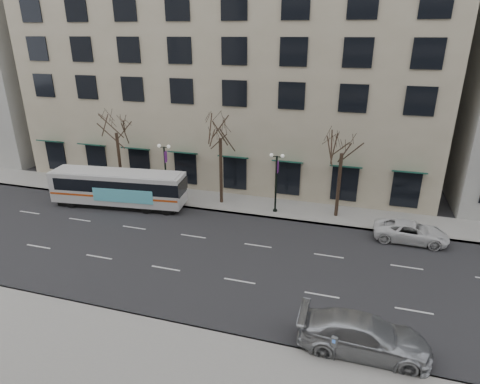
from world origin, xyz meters
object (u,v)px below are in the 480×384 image
at_px(tree_far_left, 115,123).
at_px(pay_station, 334,343).
at_px(white_pickup, 411,232).
at_px(silver_car, 364,335).
at_px(lamp_post_right, 276,180).
at_px(lamp_post_left, 166,169).
at_px(city_bus, 119,187).
at_px(tree_far_right, 343,141).
at_px(tree_far_mid, 220,127).

height_order(tree_far_left, pay_station, tree_far_left).
bearing_deg(white_pickup, silver_car, 166.30).
distance_m(tree_far_left, lamp_post_right, 15.48).
xyz_separation_m(tree_far_left, lamp_post_right, (15.01, -0.60, -3.75)).
distance_m(lamp_post_left, white_pickup, 20.71).
height_order(city_bus, silver_car, city_bus).
bearing_deg(tree_far_left, tree_far_right, 0.00).
distance_m(city_bus, silver_car, 23.84).
height_order(lamp_post_left, white_pickup, lamp_post_left).
height_order(tree_far_left, lamp_post_right, tree_far_left).
height_order(tree_far_left, silver_car, tree_far_left).
bearing_deg(tree_far_mid, pay_station, -55.72).
relative_size(tree_far_right, lamp_post_right, 1.55).
bearing_deg(city_bus, lamp_post_right, 3.77).
bearing_deg(tree_far_left, city_bus, -60.74).
relative_size(tree_far_left, silver_car, 1.35).
relative_size(tree_far_mid, silver_car, 1.38).
bearing_deg(silver_car, tree_far_right, 8.30).
relative_size(tree_far_left, city_bus, 0.70).
bearing_deg(city_bus, white_pickup, -5.47).
height_order(tree_far_mid, lamp_post_right, tree_far_mid).
bearing_deg(tree_far_right, silver_car, -81.36).
relative_size(city_bus, silver_car, 1.93).
height_order(tree_far_right, silver_car, tree_far_right).
xyz_separation_m(city_bus, silver_car, (20.60, -11.98, -0.83)).
height_order(tree_far_right, lamp_post_right, tree_far_right).
relative_size(tree_far_right, city_bus, 0.68).
distance_m(tree_far_right, lamp_post_right, 6.11).
height_order(lamp_post_left, pay_station, lamp_post_left).
distance_m(tree_far_left, silver_car, 27.46).
height_order(tree_far_left, tree_far_right, tree_far_left).
xyz_separation_m(tree_far_left, pay_station, (20.98, -16.10, -5.63)).
distance_m(lamp_post_left, silver_car, 22.56).
xyz_separation_m(lamp_post_right, white_pickup, (10.49, -2.00, -2.22)).
relative_size(silver_car, white_pickup, 1.19).
bearing_deg(tree_far_left, tree_far_mid, 0.00).
height_order(lamp_post_right, pay_station, lamp_post_right).
relative_size(tree_far_right, pay_station, 6.35).
relative_size(city_bus, pay_station, 9.37).
xyz_separation_m(tree_far_left, white_pickup, (25.50, -2.60, -5.98)).
relative_size(lamp_post_right, white_pickup, 1.00).
bearing_deg(city_bus, tree_far_mid, 13.37).
distance_m(tree_far_mid, pay_station, 20.34).
bearing_deg(pay_station, tree_far_mid, 142.34).
bearing_deg(tree_far_right, tree_far_left, 180.00).
bearing_deg(lamp_post_right, tree_far_left, 177.71).
distance_m(lamp_post_left, city_bus, 4.28).
height_order(city_bus, white_pickup, city_bus).
relative_size(tree_far_left, pay_station, 6.58).
height_order(tree_far_left, lamp_post_left, tree_far_left).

